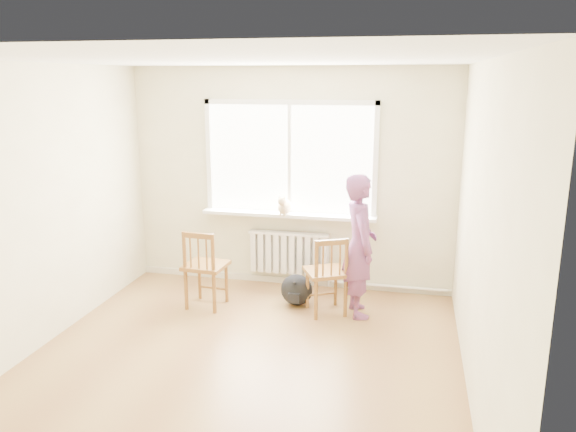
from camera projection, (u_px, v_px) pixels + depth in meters
The scene contains 13 objects.
floor at pixel (237, 369), 5.07m from camera, with size 4.50×4.50×0.00m, color olive.
ceiling at pixel (229, 59), 4.42m from camera, with size 4.50×4.50×0.00m, color white.
back_wall at pixel (290, 179), 6.87m from camera, with size 4.00×0.01×2.70m, color beige.
window at pixel (290, 154), 6.78m from camera, with size 2.12×0.05×1.42m.
windowsill at pixel (288, 215), 6.87m from camera, with size 2.15×0.22×0.04m, color white.
radiator at pixel (289, 252), 7.01m from camera, with size 1.00×0.12×0.55m.
heating_pipe at pixel (389, 286), 6.86m from camera, with size 0.04×0.04×1.40m, color silver.
baseboard at pixel (290, 280), 7.17m from camera, with size 4.00×0.03×0.08m, color beige.
chair_left at pixel (204, 269), 6.33m from camera, with size 0.48×0.46×0.92m.
chair_right at pixel (328, 275), 6.15m from camera, with size 0.58×0.57×0.90m.
person at pixel (359, 246), 6.08m from camera, with size 0.57×0.38×1.58m, color #BC3E74.
cat at pixel (284, 206), 6.77m from camera, with size 0.18×0.38×0.26m.
backpack at pixel (297, 290), 6.46m from camera, with size 0.37×0.28×0.37m, color black.
Camera 1 is at (1.45, -4.38, 2.55)m, focal length 35.00 mm.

